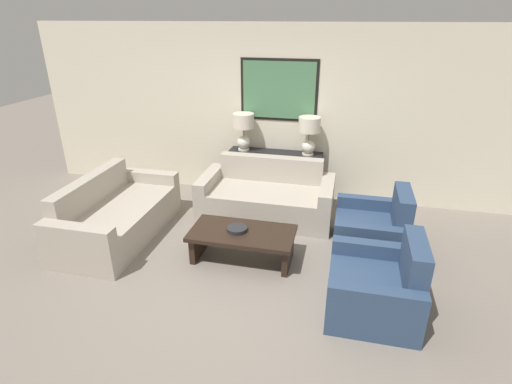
% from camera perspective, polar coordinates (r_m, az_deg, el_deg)
% --- Properties ---
extents(ground_plane, '(20.00, 20.00, 0.00)m').
position_cam_1_polar(ground_plane, '(4.64, -2.62, -12.17)').
color(ground_plane, slate).
extents(back_wall, '(8.01, 0.12, 2.65)m').
position_cam_1_polar(back_wall, '(6.33, 3.30, 11.11)').
color(back_wall, beige).
rests_on(back_wall, ground_plane).
extents(console_table, '(1.46, 0.35, 0.78)m').
position_cam_1_polar(console_table, '(6.37, 2.70, 2.35)').
color(console_table, black).
rests_on(console_table, ground_plane).
extents(table_lamp_left, '(0.33, 0.33, 0.58)m').
position_cam_1_polar(table_lamp_left, '(6.24, -1.80, 9.25)').
color(table_lamp_left, silver).
rests_on(table_lamp_left, console_table).
extents(table_lamp_right, '(0.33, 0.33, 0.58)m').
position_cam_1_polar(table_lamp_right, '(6.07, 7.60, 8.62)').
color(table_lamp_right, silver).
rests_on(table_lamp_right, console_table).
extents(couch_by_back_wall, '(1.90, 0.92, 0.81)m').
position_cam_1_polar(couch_by_back_wall, '(5.84, 1.52, -0.88)').
color(couch_by_back_wall, '#ADA393').
rests_on(couch_by_back_wall, ground_plane).
extents(couch_by_side, '(0.92, 1.90, 0.81)m').
position_cam_1_polar(couch_by_side, '(5.64, -19.30, -3.28)').
color(couch_by_side, '#ADA393').
rests_on(couch_by_side, ground_plane).
extents(coffee_table, '(1.24, 0.64, 0.39)m').
position_cam_1_polar(coffee_table, '(4.80, -1.96, -6.66)').
color(coffee_table, black).
rests_on(coffee_table, ground_plane).
extents(decorative_bowl, '(0.24, 0.24, 0.05)m').
position_cam_1_polar(decorative_bowl, '(4.76, -2.71, -5.30)').
color(decorative_bowl, '#232328').
rests_on(decorative_bowl, coffee_table).
extents(armchair_near_back_wall, '(0.87, 0.95, 0.83)m').
position_cam_1_polar(armchair_near_back_wall, '(5.21, 16.43, -5.35)').
color(armchair_near_back_wall, navy).
rests_on(armchair_near_back_wall, ground_plane).
extents(armchair_near_camera, '(0.87, 0.95, 0.83)m').
position_cam_1_polar(armchair_near_camera, '(4.23, 16.98, -12.92)').
color(armchair_near_camera, navy).
rests_on(armchair_near_camera, ground_plane).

